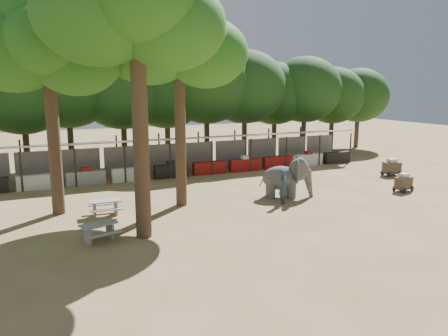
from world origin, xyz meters
name	(u,v)px	position (x,y,z in m)	size (l,w,h in m)	color
ground	(293,231)	(0.00, 0.00, 0.00)	(100.00, 100.00, 0.00)	brown
vendor_stalls	(186,157)	(0.00, 13.84, 1.18)	(28.00, 2.99, 2.80)	#939499
yard_tree_left	(43,41)	(-9.13, 7.19, 8.20)	(7.10, 6.90, 11.02)	#332316
yard_tree_center	(131,5)	(-6.13, 2.19, 9.21)	(7.10, 6.90, 12.04)	#332316
yard_tree_back	(175,37)	(-3.13, 6.19, 8.54)	(7.10, 6.90, 11.36)	#332316
backdrop_trees	(164,94)	(0.00, 19.00, 5.51)	(46.46, 5.95, 8.33)	#332316
elephant	(287,177)	(2.96, 5.18, 1.12)	(3.00, 2.38, 2.25)	#444242
handler	(283,187)	(2.04, 4.07, 0.92)	(0.66, 0.44, 1.84)	#26384C
picnic_table_near	(99,229)	(-7.78, 2.27, 0.47)	(1.76, 1.66, 0.73)	gray
picnic_table_far	(105,206)	(-6.98, 5.70, 0.49)	(1.54, 1.40, 0.75)	gray
cart_front	(404,182)	(10.01, 3.48, 0.54)	(1.25, 0.95, 1.09)	#372D25
cart_back	(392,167)	(12.80, 7.23, 0.59)	(1.35, 1.00, 1.20)	#372D25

